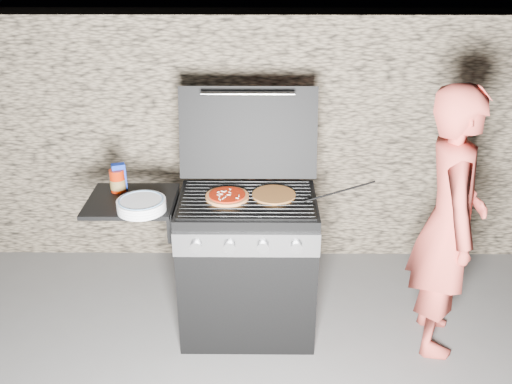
{
  "coord_description": "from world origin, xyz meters",
  "views": [
    {
      "loc": [
        0.07,
        -2.93,
        2.35
      ],
      "look_at": [
        0.05,
        0.0,
        0.95
      ],
      "focal_mm": 40.0,
      "sensor_mm": 36.0,
      "label": 1
    }
  ],
  "objects_px": {
    "gas_grill": "(207,265)",
    "sauce_jar": "(118,180)",
    "pizza_topped": "(227,196)",
    "person": "(449,223)"
  },
  "relations": [
    {
      "from": "pizza_topped",
      "to": "person",
      "type": "distance_m",
      "value": 1.27
    },
    {
      "from": "gas_grill",
      "to": "pizza_topped",
      "type": "relative_size",
      "value": 5.39
    },
    {
      "from": "sauce_jar",
      "to": "gas_grill",
      "type": "bearing_deg",
      "value": -11.74
    },
    {
      "from": "gas_grill",
      "to": "person",
      "type": "distance_m",
      "value": 1.44
    },
    {
      "from": "pizza_topped",
      "to": "sauce_jar",
      "type": "distance_m",
      "value": 0.66
    },
    {
      "from": "gas_grill",
      "to": "sauce_jar",
      "type": "height_order",
      "value": "sauce_jar"
    },
    {
      "from": "gas_grill",
      "to": "sauce_jar",
      "type": "xyz_separation_m",
      "value": [
        -0.52,
        0.11,
        0.52
      ]
    },
    {
      "from": "gas_grill",
      "to": "sauce_jar",
      "type": "relative_size",
      "value": 9.78
    },
    {
      "from": "gas_grill",
      "to": "person",
      "type": "relative_size",
      "value": 0.83
    },
    {
      "from": "pizza_topped",
      "to": "sauce_jar",
      "type": "height_order",
      "value": "sauce_jar"
    }
  ]
}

